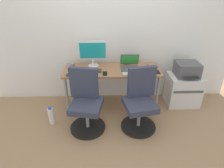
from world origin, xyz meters
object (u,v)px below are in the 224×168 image
office_chair_left (86,103)px  desktop_monitor (93,52)px  printer (187,69)px  office_chair_right (140,102)px  side_cabinet (183,90)px  water_bottle_on_floor (51,116)px  coffee_mug (126,61)px  open_laptop (130,65)px

office_chair_left → desktop_monitor: bearing=82.6°
office_chair_left → printer: office_chair_left is taller
office_chair_right → printer: (0.88, 0.59, 0.26)m
printer → desktop_monitor: size_ratio=0.83×
side_cabinet → water_bottle_on_floor: bearing=-167.2°
coffee_mug → printer: bearing=-9.6°
desktop_monitor → open_laptop: 0.66m
office_chair_right → coffee_mug: (-0.14, 0.76, 0.35)m
desktop_monitor → coffee_mug: (0.57, 0.07, -0.20)m
office_chair_left → printer: bearing=19.1°
water_bottle_on_floor → side_cabinet: bearing=12.8°
printer → desktop_monitor: desktop_monitor is taller
office_chair_left → coffee_mug: office_chair_left is taller
office_chair_right → coffee_mug: office_chair_right is taller
side_cabinet → desktop_monitor: (-1.60, 0.10, 0.69)m
office_chair_left → water_bottle_on_floor: office_chair_left is taller
printer → desktop_monitor: bearing=176.3°
water_bottle_on_floor → coffee_mug: bearing=29.0°
printer → coffee_mug: bearing=170.4°
side_cabinet → desktop_monitor: desktop_monitor is taller
printer → open_laptop: bearing=-179.9°
side_cabinet → coffee_mug: size_ratio=6.13×
printer → coffee_mug: coffee_mug is taller
side_cabinet → desktop_monitor: bearing=176.4°
water_bottle_on_floor → desktop_monitor: desktop_monitor is taller
desktop_monitor → open_laptop: desktop_monitor is taller
open_laptop → office_chair_left: bearing=-140.4°
office_chair_left → side_cabinet: 1.80m
side_cabinet → open_laptop: (-0.98, -0.00, 0.50)m
office_chair_right → desktop_monitor: size_ratio=1.96×
office_chair_right → side_cabinet: (0.88, 0.59, -0.14)m
open_laptop → coffee_mug: 0.18m
side_cabinet → coffee_mug: (-1.03, 0.17, 0.49)m
side_cabinet → printer: (-0.00, -0.00, 0.40)m
desktop_monitor → coffee_mug: size_ratio=5.22×
office_chair_right → coffee_mug: 0.85m
office_chair_left → office_chair_right: bearing=-0.0°
coffee_mug → water_bottle_on_floor: bearing=-151.0°
office_chair_right → printer: office_chair_right is taller
office_chair_left → open_laptop: size_ratio=3.03×
open_laptop → desktop_monitor: bearing=170.4°
office_chair_left → coffee_mug: (0.66, 0.76, 0.35)m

